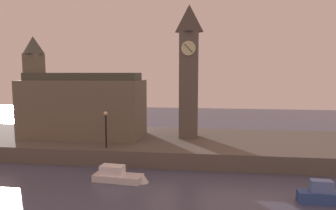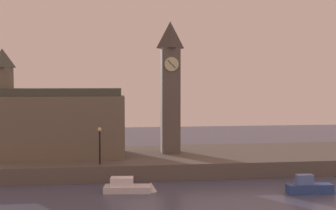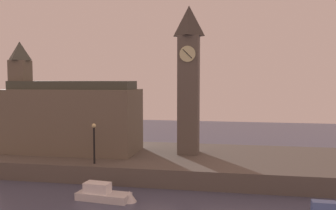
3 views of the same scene
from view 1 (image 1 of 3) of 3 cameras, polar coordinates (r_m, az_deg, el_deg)
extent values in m
cube|color=#5B544C|center=(33.04, -5.95, -7.27)|extent=(70.00, 12.00, 1.50)
cube|color=#5B544C|center=(32.02, 3.93, 3.67)|extent=(1.92, 1.92, 11.04)
cylinder|color=beige|center=(31.07, 3.87, 10.64)|extent=(1.46, 0.12, 1.46)
cube|color=black|center=(31.00, 3.86, 10.65)|extent=(0.87, 0.04, 0.86)
pyramid|color=#403A35|center=(32.47, 4.03, 15.98)|extent=(2.11, 2.11, 2.82)
cube|color=#6B6051|center=(33.82, -15.57, -0.64)|extent=(12.70, 5.47, 6.07)
cube|color=#6B6051|center=(36.21, -23.70, 1.76)|extent=(1.68, 1.68, 8.91)
pyramid|color=#474C42|center=(36.24, -24.07, 10.28)|extent=(1.85, 1.85, 1.87)
cube|color=#42473D|center=(33.60, -15.74, 5.19)|extent=(12.07, 3.28, 0.80)
cylinder|color=black|center=(28.35, -11.60, -4.94)|extent=(0.16, 0.16, 3.02)
sphere|color=#F2E099|center=(28.07, -11.67, -1.56)|extent=(0.36, 0.36, 0.36)
cube|color=silver|center=(24.44, -9.36, -13.38)|extent=(3.94, 1.79, 0.53)
cube|color=white|center=(24.38, -10.44, -11.93)|extent=(1.90, 1.16, 0.70)
cone|color=silver|center=(23.97, -4.87, -13.65)|extent=(1.38, 1.38, 0.95)
cube|color=#2D4C93|center=(22.77, 27.92, -15.24)|extent=(3.73, 1.04, 0.75)
cube|color=#5B7AC1|center=(22.36, 26.92, -13.48)|extent=(1.36, 0.69, 0.79)
camera|label=2|loc=(13.47, -138.04, -2.62)|focal=43.83mm
camera|label=3|loc=(2.42, 128.64, -1.91)|focal=37.88mm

